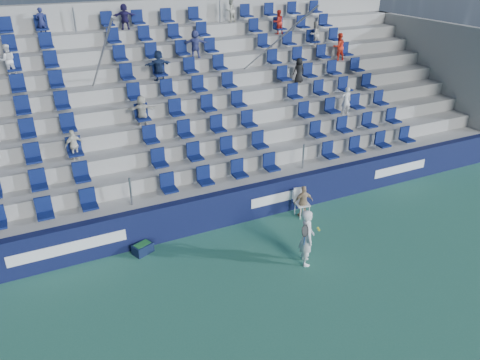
{
  "coord_description": "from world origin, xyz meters",
  "views": [
    {
      "loc": [
        -5.35,
        -8.79,
        8.11
      ],
      "look_at": [
        0.2,
        2.8,
        1.7
      ],
      "focal_mm": 35.0,
      "sensor_mm": 36.0,
      "label": 1
    }
  ],
  "objects": [
    {
      "name": "line_judge",
      "position": [
        2.39,
        2.5,
        0.56
      ],
      "size": [
        0.7,
        0.38,
        1.13
      ],
      "primitive_type": "imported",
      "rotation": [
        0.0,
        0.0,
        2.97
      ],
      "color": "tan",
      "rests_on": "ground"
    },
    {
      "name": "ball_bin",
      "position": [
        -3.01,
        2.75,
        0.17
      ],
      "size": [
        0.66,
        0.56,
        0.32
      ],
      "color": "#0D1732",
      "rests_on": "ground"
    },
    {
      "name": "tennis_player",
      "position": [
        1.06,
        0.28,
        0.86
      ],
      "size": [
        0.71,
        0.73,
        1.72
      ],
      "color": "white",
      "rests_on": "ground"
    },
    {
      "name": "grandstand",
      "position": [
        -0.0,
        8.24,
        2.14
      ],
      "size": [
        24.0,
        8.17,
        6.63
      ],
      "color": "#969691",
      "rests_on": "ground"
    },
    {
      "name": "ground",
      "position": [
        0.0,
        0.0,
        0.0
      ],
      "size": [
        70.0,
        70.0,
        0.0
      ],
      "primitive_type": "plane",
      "color": "#31735C",
      "rests_on": "ground"
    },
    {
      "name": "sponsor_wall",
      "position": [
        0.0,
        3.15,
        0.6
      ],
      "size": [
        24.0,
        0.32,
        1.2
      ],
      "color": "#10163E",
      "rests_on": "ground"
    },
    {
      "name": "line_judge_chair",
      "position": [
        2.39,
        2.65,
        0.56
      ],
      "size": [
        0.5,
        0.51,
        0.98
      ],
      "color": "white",
      "rests_on": "ground"
    }
  ]
}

